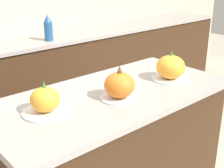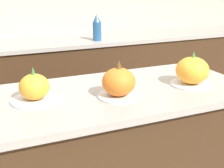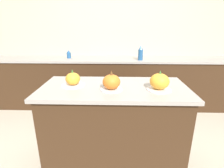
{
  "view_description": "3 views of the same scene",
  "coord_description": "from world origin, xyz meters",
  "px_view_note": "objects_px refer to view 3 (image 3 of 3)",
  "views": [
    {
      "loc": [
        -1.06,
        -1.2,
        1.59
      ],
      "look_at": [
        -0.02,
        -0.02,
        0.99
      ],
      "focal_mm": 50.0,
      "sensor_mm": 36.0,
      "label": 1
    },
    {
      "loc": [
        -0.61,
        -1.37,
        1.46
      ],
      "look_at": [
        -0.01,
        0.04,
        0.95
      ],
      "focal_mm": 50.0,
      "sensor_mm": 36.0,
      "label": 2
    },
    {
      "loc": [
        0.03,
        -1.6,
        1.5
      ],
      "look_at": [
        -0.02,
        -0.03,
        0.97
      ],
      "focal_mm": 28.0,
      "sensor_mm": 36.0,
      "label": 3
    }
  ],
  "objects_px": {
    "pumpkin_cake_left": "(73,80)",
    "pumpkin_cake_center": "(111,82)",
    "pumpkin_cake_right": "(159,82)",
    "bottle_tall": "(141,53)",
    "bottle_short": "(69,54)"
  },
  "relations": [
    {
      "from": "pumpkin_cake_left",
      "to": "bottle_tall",
      "type": "distance_m",
      "value": 1.61
    },
    {
      "from": "pumpkin_cake_center",
      "to": "pumpkin_cake_right",
      "type": "bearing_deg",
      "value": 1.64
    },
    {
      "from": "pumpkin_cake_left",
      "to": "pumpkin_cake_center",
      "type": "height_order",
      "value": "pumpkin_cake_center"
    },
    {
      "from": "pumpkin_cake_center",
      "to": "bottle_short",
      "type": "xyz_separation_m",
      "value": [
        -0.83,
        1.63,
        -0.01
      ]
    },
    {
      "from": "bottle_tall",
      "to": "pumpkin_cake_left",
      "type": "bearing_deg",
      "value": -121.17
    },
    {
      "from": "pumpkin_cake_left",
      "to": "bottle_short",
      "type": "relative_size",
      "value": 1.64
    },
    {
      "from": "pumpkin_cake_right",
      "to": "bottle_tall",
      "type": "relative_size",
      "value": 0.9
    },
    {
      "from": "pumpkin_cake_left",
      "to": "pumpkin_cake_center",
      "type": "relative_size",
      "value": 1.12
    },
    {
      "from": "pumpkin_cake_left",
      "to": "bottle_tall",
      "type": "relative_size",
      "value": 0.91
    },
    {
      "from": "pumpkin_cake_center",
      "to": "pumpkin_cake_right",
      "type": "xyz_separation_m",
      "value": [
        0.44,
        0.01,
        0.0
      ]
    },
    {
      "from": "pumpkin_cake_center",
      "to": "pumpkin_cake_left",
      "type": "bearing_deg",
      "value": 164.27
    },
    {
      "from": "pumpkin_cake_center",
      "to": "pumpkin_cake_right",
      "type": "distance_m",
      "value": 0.44
    },
    {
      "from": "bottle_tall",
      "to": "pumpkin_cake_center",
      "type": "bearing_deg",
      "value": -106.89
    },
    {
      "from": "pumpkin_cake_left",
      "to": "pumpkin_cake_right",
      "type": "height_order",
      "value": "pumpkin_cake_right"
    },
    {
      "from": "pumpkin_cake_center",
      "to": "pumpkin_cake_right",
      "type": "relative_size",
      "value": 0.9
    }
  ]
}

